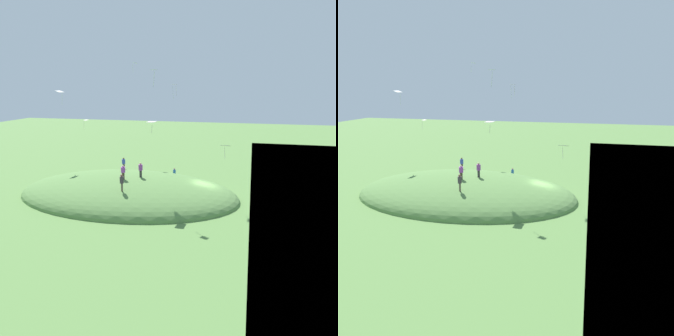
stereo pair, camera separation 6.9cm
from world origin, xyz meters
TOP-DOWN VIEW (x-y plane):
  - ground_plane at (0.00, 0.00)m, footprint 160.00×160.00m
  - grass_hill at (8.95, 1.50)m, footprint 25.94×16.56m
  - person_near_shore at (7.30, 1.43)m, footprint 0.50×0.50m
  - person_walking_path at (8.94, 2.69)m, footprint 0.48×0.48m
  - person_on_hilltop at (5.15, -6.57)m, footprint 0.45×0.45m
  - person_with_child at (11.24, -3.44)m, footprint 0.60×0.60m
  - person_watching_kites at (7.86, 5.89)m, footprint 0.57×0.57m
  - kite_0 at (7.32, -14.67)m, footprint 0.51×0.75m
  - kite_1 at (6.49, -12.58)m, footprint 0.80×0.70m
  - kite_2 at (-2.16, 1.99)m, footprint 1.03×0.78m
  - kite_3 at (5.38, 3.34)m, footprint 0.89×1.23m
  - kite_4 at (5.45, 2.09)m, footprint 0.83×0.74m
  - kite_5 at (18.82, -8.32)m, footprint 0.92×0.86m
  - kite_6 at (19.95, -3.75)m, footprint 0.88×1.15m
  - kite_7 at (12.18, -11.44)m, footprint 0.80×1.00m

SIDE VIEW (x-z plane):
  - ground_plane at x=0.00m, z-range 0.00..0.00m
  - grass_hill at x=8.95m, z-range -2.31..2.31m
  - person_on_hilltop at x=5.15m, z-range 0.21..1.78m
  - person_with_child at x=11.24m, z-range 2.00..3.57m
  - person_watching_kites at x=7.86m, z-range 2.18..3.97m
  - person_walking_path at x=8.94m, z-range 2.48..4.12m
  - person_near_shore at x=7.30m, z-range 2.50..4.22m
  - kite_2 at x=-2.16m, z-range 5.66..7.13m
  - kite_5 at x=18.82m, z-range 6.82..8.17m
  - kite_3 at x=5.38m, z-range 8.26..9.41m
  - kite_6 at x=19.95m, z-range 10.72..12.57m
  - kite_0 at x=7.32m, z-range 11.28..13.40m
  - kite_1 at x=6.49m, z-range 11.65..13.27m
  - kite_4 at x=5.45m, z-range 13.07..14.80m
  - kite_7 at x=12.18m, z-range 14.85..16.33m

